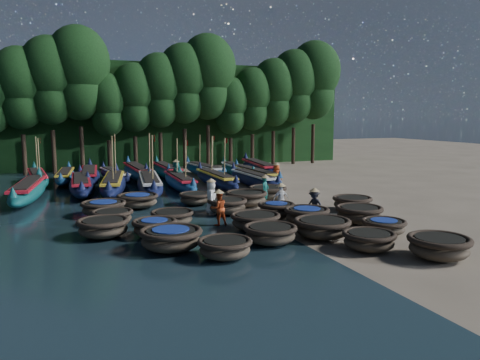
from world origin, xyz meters
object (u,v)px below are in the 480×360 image
object	(u,v)px
coracle_5	(171,238)
long_boat_11	(89,176)
coracle_7	(270,233)
long_boat_9	(37,178)
long_boat_14	(167,171)
fisherman_0	(211,196)
coracle_19	(352,203)
coracle_24	(268,192)
long_boat_16	(237,170)
long_boat_8	(256,175)
long_boat_12	(115,175)
coracle_8	(322,227)
long_boat_3	(113,184)
long_boat_7	(253,179)
coracle_13	(307,215)
coracle_6	(225,247)
coracle_12	(255,221)
coracle_10	(103,227)
coracle_21	(138,200)
coracle_23	(246,198)
coracle_14	(359,214)
coracle_22	(195,198)
long_boat_13	(138,172)
long_boat_15	(204,170)
coracle_3	(369,240)
coracle_16	(172,217)
fisherman_1	(265,188)
fisherman_2	(219,207)
long_boat_4	(150,184)
long_boat_1	(28,190)
coracle_20	(104,208)
coracle_18	(276,209)
long_boat_10	(65,176)
long_boat_2	(81,185)
long_boat_6	(216,179)
fisherman_3	(314,204)
fisherman_5	(176,173)
coracle_15	(112,216)
coracle_17	(227,205)
coracle_11	(155,227)
coracle_9	(384,226)
fisherman_6	(277,175)

from	to	relation	value
coracle_5	long_boat_11	xyz separation A→B (m)	(-1.68, 19.10, 0.11)
coracle_7	long_boat_9	xyz separation A→B (m)	(-9.07, 20.00, 0.13)
long_boat_14	fisherman_0	distance (m)	14.73
coracle_19	coracle_24	distance (m)	5.42
long_boat_16	long_boat_9	bearing A→B (deg)	-179.47
long_boat_8	long_boat_11	bearing A→B (deg)	160.25
long_boat_9	long_boat_14	size ratio (longest dim) A/B	0.96
coracle_5	long_boat_12	size ratio (longest dim) A/B	0.39
coracle_8	long_boat_8	bearing A→B (deg)	76.41
long_boat_3	long_boat_7	xyz separation A→B (m)	(9.59, -0.72, -0.07)
long_boat_12	coracle_13	bearing A→B (deg)	-77.75
coracle_6	coracle_12	world-z (taller)	coracle_12
coracle_8	coracle_10	world-z (taller)	coracle_8
coracle_21	coracle_23	bearing A→B (deg)	-16.84
coracle_5	coracle_14	distance (m)	9.32
coracle_10	coracle_22	distance (m)	7.73
coracle_21	coracle_23	xyz separation A→B (m)	(5.72, -1.73, 0.04)
long_boat_11	long_boat_13	world-z (taller)	long_boat_13
coracle_23	long_boat_15	size ratio (longest dim) A/B	0.30
coracle_3	coracle_16	xyz separation A→B (m)	(-5.95, 6.65, -0.01)
long_boat_8	fisherman_1	size ratio (longest dim) A/B	4.61
fisherman_0	coracle_24	bearing A→B (deg)	-39.07
coracle_22	fisherman_2	size ratio (longest dim) A/B	1.02
long_boat_4	long_boat_1	bearing A→B (deg)	-172.32
coracle_13	coracle_20	distance (m)	10.19
coracle_18	long_boat_10	xyz separation A→B (m)	(-9.52, 16.41, 0.08)
long_boat_11	long_boat_7	bearing A→B (deg)	-23.32
long_boat_2	long_boat_11	bearing A→B (deg)	81.84
coracle_20	long_boat_16	xyz separation A→B (m)	(11.73, 11.58, 0.11)
coracle_19	long_boat_12	world-z (taller)	long_boat_12
long_boat_13	long_boat_11	bearing A→B (deg)	-167.48
long_boat_6	fisherman_1	size ratio (longest dim) A/B	4.62
fisherman_3	fisherman_5	xyz separation A→B (m)	(-3.53, 13.32, 0.13)
coracle_19	long_boat_9	distance (m)	22.38
coracle_15	long_boat_15	world-z (taller)	long_boat_15
long_boat_6	long_boat_7	world-z (taller)	long_boat_6
fisherman_1	coracle_17	bearing A→B (deg)	173.98
coracle_12	coracle_11	bearing A→B (deg)	173.45
long_boat_3	fisherman_5	world-z (taller)	long_boat_3
coracle_24	coracle_9	bearing A→B (deg)	-83.15
coracle_9	long_boat_4	distance (m)	16.07
coracle_7	long_boat_4	xyz separation A→B (m)	(-2.15, 13.85, 0.18)
coracle_11	coracle_13	bearing A→B (deg)	-4.13
coracle_17	fisherman_2	xyz separation A→B (m)	(-1.19, -2.16, 0.39)
coracle_15	coracle_19	world-z (taller)	coracle_19
coracle_19	fisherman_6	size ratio (longest dim) A/B	1.25
coracle_9	fisherman_1	world-z (taller)	fisherman_1
coracle_9	long_boat_7	bearing A→B (deg)	89.55
coracle_19	long_boat_4	distance (m)	13.15
fisherman_0	coracle_19	bearing A→B (deg)	-85.39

